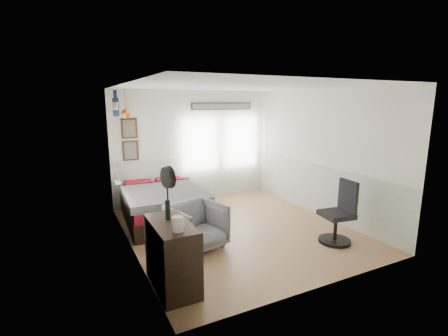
{
  "coord_description": "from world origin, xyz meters",
  "views": [
    {
      "loc": [
        -2.89,
        -5.18,
        2.43
      ],
      "look_at": [
        -0.1,
        0.4,
        1.15
      ],
      "focal_mm": 26.0,
      "sensor_mm": 36.0,
      "label": 1
    }
  ],
  "objects_px": {
    "bed": "(163,205)",
    "task_chair": "(339,217)",
    "armchair": "(197,226)",
    "nightstand": "(183,195)",
    "dresser": "(172,255)"
  },
  "relations": [
    {
      "from": "dresser",
      "to": "armchair",
      "type": "xyz_separation_m",
      "value": [
        0.73,
        0.96,
        -0.07
      ]
    },
    {
      "from": "bed",
      "to": "dresser",
      "type": "height_order",
      "value": "dresser"
    },
    {
      "from": "armchair",
      "to": "nightstand",
      "type": "distance_m",
      "value": 2.43
    },
    {
      "from": "task_chair",
      "to": "bed",
      "type": "bearing_deg",
      "value": 143.88
    },
    {
      "from": "armchair",
      "to": "nightstand",
      "type": "relative_size",
      "value": 1.82
    },
    {
      "from": "armchair",
      "to": "task_chair",
      "type": "xyz_separation_m",
      "value": [
        2.31,
        -0.91,
        0.07
      ]
    },
    {
      "from": "armchair",
      "to": "nightstand",
      "type": "xyz_separation_m",
      "value": [
        0.6,
        2.35,
        -0.15
      ]
    },
    {
      "from": "armchair",
      "to": "task_chair",
      "type": "bearing_deg",
      "value": -36.3
    },
    {
      "from": "bed",
      "to": "nightstand",
      "type": "height_order",
      "value": "bed"
    },
    {
      "from": "nightstand",
      "to": "task_chair",
      "type": "xyz_separation_m",
      "value": [
        1.71,
        -3.26,
        0.22
      ]
    },
    {
      "from": "armchair",
      "to": "task_chair",
      "type": "relative_size",
      "value": 0.76
    },
    {
      "from": "bed",
      "to": "task_chair",
      "type": "xyz_separation_m",
      "value": [
        2.45,
        -2.44,
        0.12
      ]
    },
    {
      "from": "bed",
      "to": "nightstand",
      "type": "xyz_separation_m",
      "value": [
        0.74,
        0.82,
        -0.1
      ]
    },
    {
      "from": "dresser",
      "to": "armchair",
      "type": "distance_m",
      "value": 1.21
    },
    {
      "from": "bed",
      "to": "task_chair",
      "type": "bearing_deg",
      "value": -41.69
    }
  ]
}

